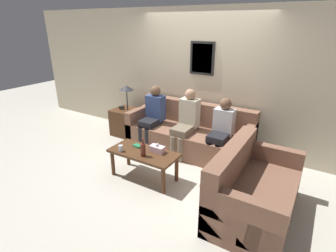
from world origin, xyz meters
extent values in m
plane|color=beige|center=(0.00, 0.00, 0.00)|extent=(16.00, 16.00, 0.00)
cube|color=beige|center=(0.00, 0.99, 1.30)|extent=(9.00, 0.06, 2.60)
cube|color=black|center=(0.00, 0.95, 1.70)|extent=(0.48, 0.02, 0.60)
cube|color=beige|center=(0.00, 0.94, 1.70)|extent=(0.40, 0.01, 0.52)
cube|color=brown|center=(0.00, 0.47, 0.23)|extent=(2.34, 0.88, 0.45)
cube|color=brown|center=(0.00, 0.81, 0.67)|extent=(2.34, 0.20, 0.44)
cube|color=brown|center=(-1.10, 0.47, 0.35)|extent=(0.14, 0.88, 0.69)
cube|color=brown|center=(1.10, 0.47, 0.35)|extent=(0.14, 0.88, 0.69)
cube|color=brown|center=(1.56, -0.67, 0.23)|extent=(0.88, 1.50, 0.45)
cube|color=brown|center=(1.22, -0.67, 0.67)|extent=(0.20, 1.50, 0.44)
cube|color=brown|center=(1.56, -1.35, 0.35)|extent=(0.88, 0.14, 0.69)
cube|color=brown|center=(1.56, 0.01, 0.35)|extent=(0.88, 0.14, 0.69)
cube|color=#4C2D19|center=(-0.15, -0.72, 0.44)|extent=(1.08, 0.50, 0.04)
cylinder|color=#4C2D19|center=(-0.64, -0.91, 0.21)|extent=(0.06, 0.06, 0.42)
cylinder|color=#4C2D19|center=(0.33, -0.91, 0.21)|extent=(0.06, 0.06, 0.42)
cylinder|color=#4C2D19|center=(-0.64, -0.53, 0.21)|extent=(0.06, 0.06, 0.42)
cylinder|color=#4C2D19|center=(0.33, -0.53, 0.21)|extent=(0.06, 0.06, 0.42)
cube|color=#4C2D19|center=(-1.54, 0.49, 0.29)|extent=(0.53, 0.53, 0.57)
cylinder|color=#262628|center=(-1.47, 0.49, 0.80)|extent=(0.02, 0.02, 0.45)
cone|color=#2D2D33|center=(-1.47, 0.49, 1.05)|extent=(0.31, 0.31, 0.10)
cube|color=red|center=(-1.62, 0.47, 0.58)|extent=(0.10, 0.08, 0.02)
cube|color=#237547|center=(-1.62, 0.47, 0.60)|extent=(0.10, 0.08, 0.02)
cube|color=black|center=(-1.62, 0.47, 0.63)|extent=(0.10, 0.10, 0.03)
cylinder|color=#562319|center=(-0.08, -0.83, 0.56)|extent=(0.08, 0.08, 0.20)
cylinder|color=#562319|center=(-0.08, -0.83, 0.70)|extent=(0.03, 0.03, 0.08)
cylinder|color=silver|center=(-0.46, -0.89, 0.51)|extent=(0.07, 0.07, 0.10)
cube|color=#237547|center=(-0.35, -0.62, 0.47)|extent=(0.15, 0.11, 0.02)
cube|color=silver|center=(0.03, -0.62, 0.51)|extent=(0.23, 0.12, 0.10)
sphere|color=white|center=(0.03, -0.62, 0.58)|extent=(0.05, 0.05, 0.05)
cube|color=black|center=(-0.73, 0.27, 0.50)|extent=(0.31, 0.40, 0.14)
cylinder|color=black|center=(-0.80, 0.06, 0.23)|extent=(0.11, 0.11, 0.45)
cylinder|color=black|center=(-0.65, 0.06, 0.23)|extent=(0.11, 0.11, 0.45)
cube|color=#33477A|center=(-0.73, 0.47, 0.75)|extent=(0.34, 0.22, 0.50)
sphere|color=brown|center=(-0.73, 0.47, 1.09)|extent=(0.20, 0.20, 0.20)
cube|color=#756651|center=(0.00, 0.28, 0.50)|extent=(0.31, 0.47, 0.14)
cylinder|color=#756651|center=(-0.07, 0.04, 0.23)|extent=(0.11, 0.11, 0.45)
cylinder|color=#756651|center=(0.08, 0.04, 0.23)|extent=(0.11, 0.11, 0.45)
cube|color=beige|center=(0.00, 0.51, 0.77)|extent=(0.34, 0.22, 0.53)
sphere|color=tan|center=(0.00, 0.51, 1.12)|extent=(0.19, 0.19, 0.19)
cube|color=black|center=(0.67, 0.30, 0.50)|extent=(0.31, 0.41, 0.14)
cylinder|color=black|center=(0.59, 0.09, 0.23)|extent=(0.11, 0.11, 0.45)
cylinder|color=black|center=(0.75, 0.09, 0.23)|extent=(0.11, 0.11, 0.45)
cube|color=silver|center=(0.67, 0.50, 0.73)|extent=(0.34, 0.22, 0.45)
sphere|color=brown|center=(0.67, 0.50, 1.04)|extent=(0.20, 0.20, 0.20)
sphere|color=#A87A51|center=(0.84, -0.56, 0.09)|extent=(0.19, 0.19, 0.19)
sphere|color=#A87A51|center=(0.84, -0.56, 0.23)|extent=(0.12, 0.12, 0.12)
sphere|color=#A87A51|center=(0.80, -0.56, 0.28)|extent=(0.04, 0.04, 0.04)
sphere|color=#A87A51|center=(0.88, -0.56, 0.28)|extent=(0.04, 0.04, 0.04)
sphere|color=tan|center=(0.84, -0.61, 0.23)|extent=(0.05, 0.05, 0.05)
camera|label=1|loc=(2.06, -3.59, 2.32)|focal=28.00mm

